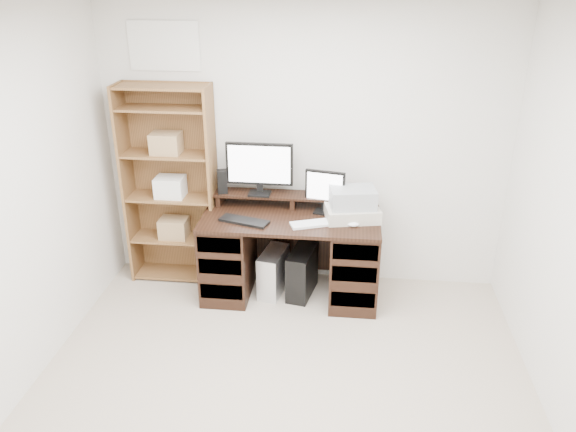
% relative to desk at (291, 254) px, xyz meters
% --- Properties ---
extents(room, '(3.54, 4.04, 2.54)m').
position_rel_desk_xyz_m(room, '(0.07, -1.64, 0.86)').
color(room, '#BDAC97').
rests_on(room, ground).
extents(desk, '(1.50, 0.70, 0.75)m').
position_rel_desk_xyz_m(desk, '(0.00, 0.00, 0.00)').
color(desk, black).
rests_on(desk, ground).
extents(riser_shelf, '(1.40, 0.22, 0.12)m').
position_rel_desk_xyz_m(riser_shelf, '(-0.00, 0.21, 0.45)').
color(riser_shelf, black).
rests_on(riser_shelf, desk).
extents(monitor_wide, '(0.58, 0.15, 0.46)m').
position_rel_desk_xyz_m(monitor_wide, '(-0.29, 0.19, 0.74)').
color(monitor_wide, black).
rests_on(monitor_wide, riser_shelf).
extents(monitor_small, '(0.34, 0.16, 0.37)m').
position_rel_desk_xyz_m(monitor_small, '(0.28, 0.12, 0.56)').
color(monitor_small, black).
rests_on(monitor_small, desk).
extents(speaker, '(0.10, 0.10, 0.21)m').
position_rel_desk_xyz_m(speaker, '(-0.62, 0.17, 0.58)').
color(speaker, black).
rests_on(speaker, riser_shelf).
extents(keyboard_black, '(0.43, 0.25, 0.02)m').
position_rel_desk_xyz_m(keyboard_black, '(-0.37, -0.16, 0.37)').
color(keyboard_black, black).
rests_on(keyboard_black, desk).
extents(keyboard_white, '(0.45, 0.27, 0.02)m').
position_rel_desk_xyz_m(keyboard_white, '(0.23, -0.13, 0.37)').
color(keyboard_white, white).
rests_on(keyboard_white, desk).
extents(mouse, '(0.10, 0.07, 0.04)m').
position_rel_desk_xyz_m(mouse, '(0.52, -0.14, 0.38)').
color(mouse, white).
rests_on(mouse, desk).
extents(printer, '(0.49, 0.41, 0.11)m').
position_rel_desk_xyz_m(printer, '(0.51, 0.02, 0.42)').
color(printer, '#B9B3A1').
rests_on(printer, desk).
extents(basket, '(0.41, 0.32, 0.16)m').
position_rel_desk_xyz_m(basket, '(0.51, 0.02, 0.55)').
color(basket, '#979DA1').
rests_on(basket, printer).
extents(tower_silver, '(0.25, 0.43, 0.40)m').
position_rel_desk_xyz_m(tower_silver, '(-0.16, 0.01, -0.19)').
color(tower_silver, silver).
rests_on(tower_silver, ground).
extents(tower_black, '(0.26, 0.45, 0.43)m').
position_rel_desk_xyz_m(tower_black, '(0.10, 0.01, -0.18)').
color(tower_black, black).
rests_on(tower_black, ground).
extents(bookshelf, '(0.80, 0.30, 1.80)m').
position_rel_desk_xyz_m(bookshelf, '(-1.09, 0.21, 0.53)').
color(bookshelf, brown).
rests_on(bookshelf, ground).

